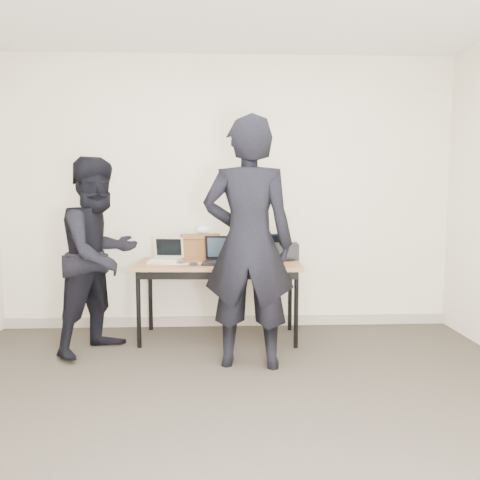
{
  "coord_description": "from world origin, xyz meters",
  "views": [
    {
      "loc": [
        -0.07,
        -2.44,
        1.38
      ],
      "look_at": [
        0.1,
        1.6,
        0.95
      ],
      "focal_mm": 35.0,
      "sensor_mm": 36.0,
      "label": 1
    }
  ],
  "objects": [
    {
      "name": "laptop_right",
      "position": [
        0.44,
        2.01,
        0.77
      ],
      "size": [
        0.37,
        0.36,
        0.24
      ],
      "rotation": [
        0.0,
        0.0,
        0.16
      ],
      "color": "black",
      "rests_on": "desk"
    },
    {
      "name": "person_typist",
      "position": [
        0.15,
        1.14,
        0.97
      ],
      "size": [
        0.76,
        0.55,
        1.94
      ],
      "primitive_type": "imported",
      "rotation": [
        0.0,
        0.0,
        3.02
      ],
      "color": "black",
      "rests_on": "ground"
    },
    {
      "name": "cables",
      "position": [
        -0.06,
        1.79,
        0.72
      ],
      "size": [
        1.15,
        0.34,
        0.01
      ],
      "rotation": [
        0.0,
        0.0,
        -0.14
      ],
      "color": "silver",
      "rests_on": "desk"
    },
    {
      "name": "desk",
      "position": [
        -0.09,
        1.82,
        0.66
      ],
      "size": [
        1.53,
        0.72,
        0.72
      ],
      "rotation": [
        0.0,
        0.0,
        -0.05
      ],
      "color": "#955F39",
      "rests_on": "ground"
    },
    {
      "name": "baseboard",
      "position": [
        0.0,
        2.23,
        0.05
      ],
      "size": [
        4.5,
        0.03,
        0.1
      ],
      "primitive_type": "cube",
      "color": "#A09585",
      "rests_on": "ground"
    },
    {
      "name": "equipment_box",
      "position": [
        0.54,
        2.01,
        0.8
      ],
      "size": [
        0.28,
        0.24,
        0.16
      ],
      "primitive_type": "cube",
      "rotation": [
        0.0,
        0.0,
        -0.05
      ],
      "color": "black",
      "rests_on": "desk"
    },
    {
      "name": "power_brick",
      "position": [
        -0.31,
        1.65,
        0.73
      ],
      "size": [
        0.07,
        0.05,
        0.03
      ],
      "primitive_type": "cube",
      "rotation": [
        0.0,
        0.0,
        -0.03
      ],
      "color": "black",
      "rests_on": "desk"
    },
    {
      "name": "laptop_beige",
      "position": [
        -0.57,
        1.85,
        0.77
      ],
      "size": [
        0.32,
        0.31,
        0.23
      ],
      "rotation": [
        0.0,
        0.0,
        -0.16
      ],
      "color": "#B9B194",
      "rests_on": "desk"
    },
    {
      "name": "laptop_center",
      "position": [
        -0.06,
        1.77,
        0.78
      ],
      "size": [
        0.35,
        0.34,
        0.24
      ],
      "rotation": [
        0.0,
        0.0,
        -0.11
      ],
      "color": "black",
      "rests_on": "desk"
    },
    {
      "name": "tissue",
      "position": [
        -0.24,
        2.05,
        1.0
      ],
      "size": [
        0.14,
        0.11,
        0.08
      ],
      "primitive_type": "ellipsoid",
      "rotation": [
        0.0,
        0.0,
        -0.05
      ],
      "color": "white",
      "rests_on": "leather_satchel"
    },
    {
      "name": "room",
      "position": [
        0.0,
        0.0,
        1.35
      ],
      "size": [
        4.6,
        4.6,
        2.8
      ],
      "color": "#3C352D",
      "rests_on": "ground"
    },
    {
      "name": "person_observer",
      "position": [
        -1.1,
        1.53,
        0.83
      ],
      "size": [
        0.97,
        1.02,
        1.66
      ],
      "primitive_type": "imported",
      "rotation": [
        0.0,
        0.0,
        0.98
      ],
      "color": "black",
      "rests_on": "ground"
    },
    {
      "name": "leather_satchel",
      "position": [
        -0.27,
        2.04,
        0.85
      ],
      "size": [
        0.38,
        0.23,
        0.25
      ],
      "rotation": [
        0.0,
        0.0,
        0.16
      ],
      "color": "brown",
      "rests_on": "desk"
    }
  ]
}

